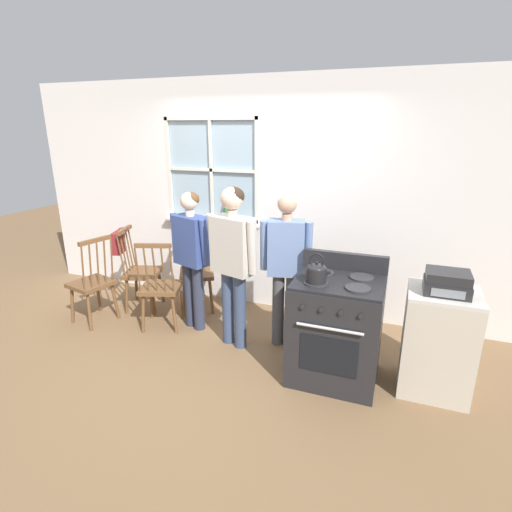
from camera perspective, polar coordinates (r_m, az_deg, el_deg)
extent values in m
plane|color=brown|center=(4.00, -5.53, -14.61)|extent=(16.00, 16.00, 0.00)
cube|color=white|center=(5.86, -20.11, 9.05)|extent=(1.90, 0.06, 2.70)
cube|color=white|center=(4.48, 20.70, 6.54)|extent=(3.29, 0.06, 2.70)
cube|color=white|center=(5.20, -5.89, -0.37)|extent=(1.22, 0.06, 1.04)
cube|color=white|center=(4.95, -6.66, 21.72)|extent=(1.22, 0.06, 0.43)
cube|color=silver|center=(5.00, -6.48, 4.88)|extent=(1.28, 0.10, 0.03)
cube|color=#9EB7C6|center=(4.97, -6.26, 12.15)|extent=(1.16, 0.01, 1.16)
cube|color=silver|center=(4.95, -6.42, 12.12)|extent=(0.04, 0.02, 1.22)
cube|color=silver|center=(4.95, -6.42, 12.12)|extent=(1.22, 0.02, 0.04)
cube|color=silver|center=(5.24, -12.31, 12.15)|extent=(0.04, 0.03, 1.22)
cube|color=silver|center=(4.71, 0.12, 11.94)|extent=(0.04, 0.03, 1.22)
cube|color=silver|center=(4.92, -6.67, 18.99)|extent=(1.22, 0.03, 0.04)
cube|color=silver|center=(5.04, -6.18, 5.41)|extent=(1.22, 0.03, 0.04)
cube|color=brown|center=(5.05, -15.89, -2.32)|extent=(0.51, 0.52, 0.04)
cylinder|color=brown|center=(4.94, -14.50, -5.66)|extent=(0.08, 0.06, 0.44)
cylinder|color=brown|center=(5.24, -13.42, -4.19)|extent=(0.06, 0.08, 0.44)
cylinder|color=brown|center=(5.05, -17.99, -5.49)|extent=(0.06, 0.08, 0.44)
cylinder|color=brown|center=(5.34, -16.73, -4.06)|extent=(0.08, 0.06, 0.44)
cylinder|color=brown|center=(4.87, -18.70, -0.12)|extent=(0.07, 0.04, 0.52)
cylinder|color=brown|center=(4.95, -18.33, 0.20)|extent=(0.07, 0.04, 0.52)
cylinder|color=brown|center=(5.03, -17.97, 0.51)|extent=(0.07, 0.04, 0.52)
cylinder|color=brown|center=(5.11, -17.62, 0.82)|extent=(0.07, 0.04, 0.52)
cylinder|color=brown|center=(5.19, -17.29, 1.11)|extent=(0.07, 0.04, 0.52)
cube|color=brown|center=(4.96, -18.27, 3.54)|extent=(0.15, 0.37, 0.04)
cube|color=brown|center=(4.90, -22.46, -3.67)|extent=(0.49, 0.50, 0.04)
cylinder|color=brown|center=(5.20, -21.60, -5.19)|extent=(0.07, 0.08, 0.44)
cylinder|color=brown|center=(5.04, -24.75, -6.35)|extent=(0.08, 0.07, 0.44)
cylinder|color=brown|center=(4.95, -19.46, -6.09)|extent=(0.08, 0.07, 0.44)
cylinder|color=brown|center=(4.78, -22.71, -7.36)|extent=(0.07, 0.08, 0.44)
cylinder|color=brown|center=(4.78, -19.91, -0.60)|extent=(0.07, 0.03, 0.52)
cylinder|color=brown|center=(4.73, -20.78, -0.88)|extent=(0.07, 0.03, 0.52)
cylinder|color=brown|center=(4.68, -21.66, -1.17)|extent=(0.07, 0.03, 0.52)
cylinder|color=brown|center=(4.64, -22.57, -1.47)|extent=(0.07, 0.03, 0.52)
cylinder|color=brown|center=(4.59, -23.49, -1.77)|extent=(0.07, 0.03, 0.52)
cube|color=brown|center=(4.61, -22.05, 2.06)|extent=(0.13, 0.38, 0.04)
cube|color=brown|center=(4.89, -8.46, -2.50)|extent=(0.55, 0.56, 0.04)
cylinder|color=brown|center=(4.82, -6.41, -5.78)|extent=(0.09, 0.06, 0.44)
cylinder|color=brown|center=(5.13, -6.55, -4.27)|extent=(0.06, 0.09, 0.44)
cylinder|color=brown|center=(4.82, -10.23, -5.95)|extent=(0.06, 0.09, 0.44)
cylinder|color=brown|center=(5.14, -10.13, -4.42)|extent=(0.09, 0.06, 0.44)
cylinder|color=brown|center=(4.64, -10.69, -0.35)|extent=(0.07, 0.05, 0.52)
cylinder|color=brown|center=(4.72, -10.66, -0.01)|extent=(0.07, 0.05, 0.52)
cylinder|color=brown|center=(4.81, -10.62, 0.31)|extent=(0.07, 0.05, 0.52)
cylinder|color=brown|center=(4.89, -10.59, 0.63)|extent=(0.07, 0.05, 0.52)
cylinder|color=brown|center=(4.98, -10.56, 0.94)|extent=(0.07, 0.05, 0.52)
cube|color=brown|center=(4.73, -10.81, 3.48)|extent=(0.22, 0.35, 0.04)
cube|color=brown|center=(4.55, -13.44, -4.42)|extent=(0.53, 0.51, 0.04)
cylinder|color=brown|center=(4.74, -10.74, -6.43)|extent=(0.06, 0.08, 0.44)
cylinder|color=brown|center=(4.83, -14.70, -6.27)|extent=(0.08, 0.06, 0.44)
cylinder|color=brown|center=(4.46, -11.61, -8.11)|extent=(0.08, 0.06, 0.44)
cylinder|color=brown|center=(4.55, -15.82, -7.90)|extent=(0.06, 0.08, 0.44)
cylinder|color=brown|center=(4.25, -11.93, -2.12)|extent=(0.04, 0.07, 0.52)
cylinder|color=brown|center=(4.28, -13.10, -2.10)|extent=(0.04, 0.07, 0.52)
cylinder|color=brown|center=(4.30, -14.26, -2.07)|extent=(0.04, 0.07, 0.52)
cylinder|color=brown|center=(4.33, -15.41, -2.05)|extent=(0.04, 0.07, 0.52)
cylinder|color=brown|center=(4.35, -16.54, -2.02)|extent=(0.04, 0.07, 0.52)
cube|color=brown|center=(4.22, -14.55, 1.44)|extent=(0.37, 0.16, 0.04)
cylinder|color=#2D3347|center=(4.53, -9.45, -5.40)|extent=(0.12, 0.12, 0.75)
cylinder|color=#2D3347|center=(4.42, -8.22, -5.90)|extent=(0.12, 0.12, 0.75)
cube|color=#384C8E|center=(4.26, -9.25, 2.22)|extent=(0.42, 0.32, 0.52)
cylinder|color=#384C8E|center=(4.41, -11.39, 2.93)|extent=(0.11, 0.13, 0.49)
cylinder|color=#384C8E|center=(4.08, -7.39, 1.90)|extent=(0.11, 0.13, 0.49)
cylinder|color=beige|center=(4.19, -9.45, 6.09)|extent=(0.10, 0.10, 0.06)
sphere|color=beige|center=(4.17, -9.54, 7.76)|extent=(0.18, 0.18, 0.18)
ellipsoid|color=brown|center=(4.18, -9.39, 8.01)|extent=(0.19, 0.19, 0.15)
cylinder|color=#384766|center=(4.12, -4.03, -7.28)|extent=(0.12, 0.12, 0.79)
cylinder|color=#384766|center=(4.03, -2.29, -7.88)|extent=(0.12, 0.12, 0.79)
cube|color=beige|center=(3.83, -3.34, 1.54)|extent=(0.46, 0.32, 0.56)
cylinder|color=beige|center=(3.97, -6.25, 2.39)|extent=(0.10, 0.13, 0.51)
cylinder|color=beige|center=(3.66, -0.60, 1.15)|extent=(0.10, 0.13, 0.51)
cylinder|color=beige|center=(3.76, -3.43, 6.10)|extent=(0.10, 0.10, 0.07)
sphere|color=beige|center=(3.73, -3.47, 8.21)|extent=(0.21, 0.21, 0.21)
ellipsoid|color=#332319|center=(3.74, -3.32, 8.53)|extent=(0.22, 0.22, 0.17)
cylinder|color=#4C4C51|center=(4.10, 3.17, -7.59)|extent=(0.12, 0.12, 0.77)
cylinder|color=#4C4C51|center=(4.09, 5.07, -7.67)|extent=(0.12, 0.12, 0.77)
cube|color=#6B84B7|center=(3.86, 4.33, 1.17)|extent=(0.39, 0.28, 0.54)
cylinder|color=#6B84B7|center=(3.85, 1.17, 1.51)|extent=(0.10, 0.12, 0.50)
cylinder|color=#6B84B7|center=(3.83, 7.50, 1.27)|extent=(0.10, 0.12, 0.50)
cylinder|color=tan|center=(3.78, 4.44, 5.57)|extent=(0.10, 0.10, 0.07)
sphere|color=tan|center=(3.76, 4.49, 7.42)|extent=(0.18, 0.18, 0.18)
ellipsoid|color=silver|center=(3.77, 4.51, 7.71)|extent=(0.19, 0.19, 0.15)
cube|color=#232326|center=(3.61, 11.30, -10.51)|extent=(0.75, 0.64, 0.90)
cube|color=black|center=(3.42, 11.77, -3.67)|extent=(0.74, 0.61, 0.02)
cylinder|color=#2D2D30|center=(3.32, 8.54, -3.81)|extent=(0.20, 0.20, 0.02)
cylinder|color=#2D2D30|center=(3.27, 14.35, -4.50)|extent=(0.20, 0.20, 0.02)
cylinder|color=#2D2D30|center=(3.55, 9.43, -2.36)|extent=(0.20, 0.20, 0.02)
cylinder|color=#2D2D30|center=(3.51, 14.85, -2.99)|extent=(0.20, 0.20, 0.02)
cube|color=#232326|center=(3.66, 12.59, -0.74)|extent=(0.75, 0.06, 0.16)
cube|color=black|center=(3.36, 10.28, -13.84)|extent=(0.47, 0.01, 0.32)
cylinder|color=silver|center=(3.22, 10.46, -10.20)|extent=(0.53, 0.02, 0.02)
cylinder|color=#232326|center=(3.20, 6.65, -7.26)|extent=(0.04, 0.02, 0.04)
cylinder|color=#232326|center=(3.17, 9.30, -7.62)|extent=(0.04, 0.02, 0.04)
cylinder|color=#232326|center=(3.15, 12.00, -7.97)|extent=(0.04, 0.02, 0.04)
cylinder|color=#232326|center=(3.14, 14.74, -8.30)|extent=(0.04, 0.02, 0.04)
cylinder|color=black|center=(3.29, 8.60, -2.69)|extent=(0.17, 0.17, 0.12)
ellipsoid|color=black|center=(3.27, 8.65, -1.71)|extent=(0.16, 0.16, 0.07)
sphere|color=black|center=(3.26, 8.68, -0.96)|extent=(0.03, 0.03, 0.03)
cylinder|color=black|center=(3.27, 9.99, -2.56)|extent=(0.08, 0.03, 0.07)
torus|color=black|center=(3.25, 8.70, -0.63)|extent=(0.12, 0.01, 0.12)
cylinder|color=#935B3D|center=(4.87, -4.15, 5.50)|extent=(0.11, 0.11, 0.12)
cylinder|color=#33261C|center=(4.86, -4.17, 6.08)|extent=(0.10, 0.10, 0.01)
cone|color=#286033|center=(4.84, -4.00, 7.57)|extent=(0.07, 0.05, 0.24)
cone|color=#286033|center=(4.87, -4.08, 6.80)|extent=(0.04, 0.06, 0.11)
cone|color=#286033|center=(4.86, -4.29, 7.44)|extent=(0.09, 0.08, 0.22)
cone|color=#286033|center=(4.84, -4.40, 7.29)|extent=(0.06, 0.05, 0.20)
cone|color=#286033|center=(4.84, -4.29, 6.78)|extent=(0.04, 0.06, 0.12)
cone|color=#286033|center=(4.82, -4.11, 7.58)|extent=(0.10, 0.08, 0.25)
cube|color=maroon|center=(5.03, -19.06, 1.83)|extent=(0.15, 0.24, 0.26)
torus|color=maroon|center=(4.96, -18.40, 3.71)|extent=(0.16, 0.16, 0.01)
cube|color=beige|center=(3.71, 24.47, -11.32)|extent=(0.55, 0.50, 0.87)
cube|color=beige|center=(3.53, 25.41, -4.89)|extent=(0.55, 0.50, 0.03)
cube|color=#232326|center=(3.48, 25.57, -4.02)|extent=(0.34, 0.28, 0.10)
cube|color=#232326|center=(3.45, 25.77, -2.63)|extent=(0.32, 0.27, 0.08)
cube|color=gray|center=(3.35, 25.74, -4.89)|extent=(0.24, 0.01, 0.06)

